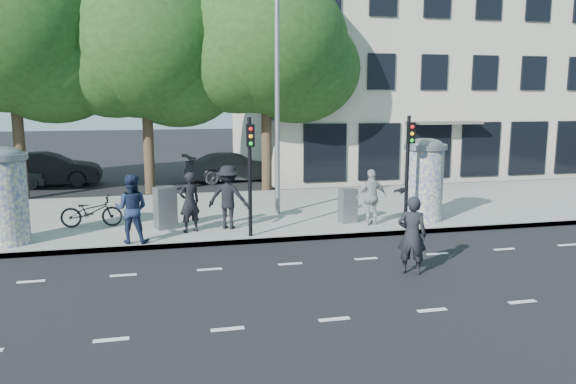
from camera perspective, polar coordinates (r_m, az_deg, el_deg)
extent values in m
plane|color=black|center=(12.78, 1.68, -9.12)|extent=(120.00, 120.00, 0.00)
cube|color=gray|center=(19.85, -3.80, -2.06)|extent=(40.00, 8.00, 0.15)
cube|color=slate|center=(16.07, -1.53, -4.87)|extent=(40.00, 0.10, 0.16)
cube|color=silver|center=(10.80, 4.71, -12.76)|extent=(32.00, 0.12, 0.01)
cube|color=silver|center=(14.07, 0.23, -7.31)|extent=(32.00, 0.12, 0.01)
cylinder|color=beige|center=(16.95, -26.87, -0.93)|extent=(1.20, 1.20, 2.30)
cylinder|color=slate|center=(16.78, -27.19, 3.20)|extent=(1.36, 1.36, 0.16)
ellipsoid|color=slate|center=(16.78, -27.21, 3.47)|extent=(1.10, 1.10, 0.38)
cylinder|color=beige|center=(18.58, 13.64, 0.71)|extent=(1.20, 1.20, 2.30)
cylinder|color=slate|center=(18.43, 13.79, 4.49)|extent=(1.36, 1.36, 0.16)
ellipsoid|color=slate|center=(18.42, 13.80, 4.74)|extent=(1.10, 1.10, 0.38)
cylinder|color=black|center=(15.90, -3.90, 1.48)|extent=(0.11, 0.11, 3.40)
cube|color=black|center=(15.60, -3.84, 5.76)|extent=(0.22, 0.14, 0.62)
cylinder|color=black|center=(17.31, 12.00, 1.97)|extent=(0.11, 0.11, 3.40)
cube|color=black|center=(17.03, 12.40, 5.89)|extent=(0.22, 0.14, 0.62)
cylinder|color=slate|center=(18.79, -1.10, 9.81)|extent=(0.16, 0.16, 8.00)
cylinder|color=#38281C|center=(24.85, -25.65, 4.72)|extent=(0.44, 0.44, 4.73)
ellipsoid|color=#1C3714|center=(24.90, -26.37, 14.25)|extent=(7.20, 7.20, 6.12)
cylinder|color=#38281C|center=(24.47, -13.99, 4.95)|extent=(0.44, 0.44, 4.41)
ellipsoid|color=#1C3714|center=(24.47, -14.38, 14.02)|extent=(6.80, 6.80, 5.78)
cylinder|color=#38281C|center=(24.49, -2.19, 5.45)|extent=(0.44, 0.44, 4.59)
ellipsoid|color=#1C3714|center=(24.52, -2.26, 14.88)|extent=(7.00, 7.00, 5.95)
cube|color=#ABA590|center=(35.14, 12.74, 12.57)|extent=(20.00, 15.00, 12.00)
cube|color=black|center=(28.57, 18.97, 4.15)|extent=(18.00, 0.10, 2.60)
cube|color=#59544C|center=(27.18, 15.90, 6.79)|extent=(3.20, 0.90, 0.12)
cube|color=#194C8C|center=(24.79, 0.02, 7.60)|extent=(1.60, 0.06, 0.30)
imported|color=black|center=(16.73, -9.97, -1.02)|extent=(0.77, 0.65, 1.79)
imported|color=#1B2544|center=(15.85, -15.62, -1.65)|extent=(1.06, 0.91, 1.89)
imported|color=black|center=(17.02, -6.08, -0.52)|extent=(1.42, 1.12, 1.92)
imported|color=#A2A2A5|center=(17.59, 8.49, -0.53)|extent=(1.08, 0.68, 1.75)
imported|color=black|center=(18.91, 12.96, -0.14)|extent=(1.54, 0.64, 1.63)
imported|color=black|center=(13.43, 12.48, -4.29)|extent=(0.80, 0.70, 1.85)
imported|color=black|center=(18.23, -19.34, -1.88)|extent=(0.72, 1.86, 0.96)
cube|color=#5D5F61|center=(17.37, -12.36, -1.58)|extent=(0.73, 0.63, 1.27)
cube|color=slate|center=(17.89, 6.11, -1.39)|extent=(0.57, 0.45, 1.08)
imported|color=black|center=(28.27, -23.18, 2.14)|extent=(1.71, 4.70, 1.54)
imported|color=#5A5B61|center=(27.70, -5.52, 2.58)|extent=(2.77, 5.06, 1.39)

